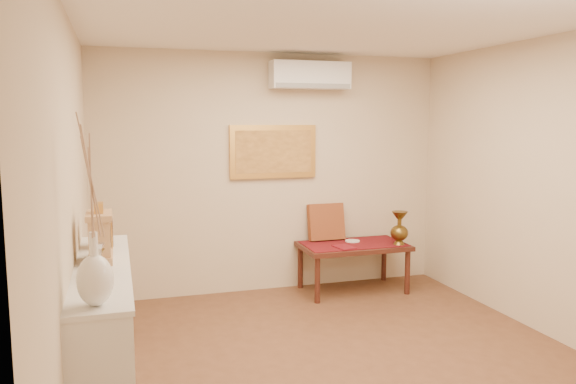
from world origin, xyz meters
name	(u,v)px	position (x,y,z in m)	size (l,w,h in m)	color
floor	(349,369)	(0.00, 0.00, 0.00)	(4.50, 4.50, 0.00)	brown
ceiling	(354,17)	(0.00, 0.00, 2.70)	(4.50, 4.50, 0.00)	white
wall_back	(273,173)	(0.00, 2.25, 1.35)	(4.00, 0.02, 2.70)	beige
wall_left	(71,213)	(-2.00, 0.00, 1.35)	(0.02, 4.50, 2.70)	beige
wall_right	(565,190)	(2.00, 0.00, 1.35)	(0.02, 4.50, 2.70)	beige
white_vase	(92,212)	(-1.83, -0.86, 1.48)	(0.19, 0.19, 1.00)	white
candlestick	(100,262)	(-1.82, -0.39, 1.10)	(0.11, 0.11, 0.23)	silver
brass_urn_small	(98,258)	(-1.83, -0.24, 1.09)	(0.10, 0.10, 0.21)	brown
table_cloth	(353,244)	(0.85, 1.88, 0.55)	(1.14, 0.59, 0.01)	maroon
brass_urn_tall	(399,224)	(1.33, 1.68, 0.79)	(0.20, 0.20, 0.46)	brown
plate	(352,241)	(0.88, 1.97, 0.56)	(0.17, 0.17, 0.01)	white
menu	(344,247)	(0.67, 1.71, 0.56)	(0.18, 0.25, 0.01)	maroon
cushion	(326,222)	(0.62, 2.15, 0.77)	(0.43, 0.10, 0.43)	maroon
display_ledge	(105,335)	(-1.82, 0.00, 0.49)	(0.37, 2.02, 0.98)	silver
mantel_clock	(100,236)	(-1.83, 0.13, 1.15)	(0.17, 0.36, 0.41)	tan
wooden_chest	(102,231)	(-1.83, 0.58, 1.10)	(0.16, 0.21, 0.24)	tan
low_table	(353,250)	(0.85, 1.88, 0.48)	(1.20, 0.70, 0.55)	#441C14
painting	(273,152)	(0.00, 2.22, 1.60)	(1.00, 0.06, 0.60)	gold
ac_unit	(310,75)	(0.40, 2.12, 2.45)	(0.90, 0.25, 0.30)	silver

